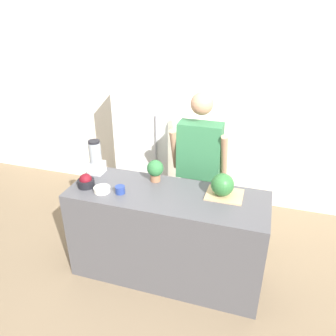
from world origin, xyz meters
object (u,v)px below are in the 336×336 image
object	(u,v)px
person	(199,171)
blender	(96,159)
bowl_small_blue	(120,190)
bowl_cherries	(86,181)
watermelon	(222,185)
potted_plant	(155,169)
bowl_cream	(102,189)
refrigerator	(149,142)

from	to	relation	value
person	blender	distance (m)	1.10
person	bowl_small_blue	size ratio (longest dim) A/B	19.19
person	bowl_small_blue	distance (m)	0.96
bowl_cherries	blender	world-z (taller)	blender
watermelon	bowl_cherries	bearing A→B (deg)	-170.61
bowl_cherries	person	bearing A→B (deg)	38.42
watermelon	potted_plant	bearing A→B (deg)	171.89
person	potted_plant	xyz separation A→B (m)	(-0.34, -0.44, 0.18)
bowl_cherries	bowl_cream	size ratio (longest dim) A/B	1.04
person	bowl_cherries	size ratio (longest dim) A/B	10.99
person	watermelon	world-z (taller)	person
refrigerator	bowl_cream	bearing A→B (deg)	-87.37
bowl_cream	potted_plant	distance (m)	0.54
bowl_cherries	refrigerator	bearing A→B (deg)	84.98
bowl_small_blue	watermelon	bearing A→B (deg)	13.93
person	watermelon	xyz separation A→B (m)	(0.33, -0.54, 0.17)
refrigerator	blender	world-z (taller)	refrigerator
bowl_cream	bowl_small_blue	xyz separation A→B (m)	(0.17, 0.03, 0.01)
person	bowl_cream	distance (m)	1.09
person	bowl_small_blue	xyz separation A→B (m)	(-0.58, -0.76, 0.09)
refrigerator	bowl_cream	world-z (taller)	refrigerator
refrigerator	bowl_small_blue	bearing A→B (deg)	-80.45
watermelon	blender	size ratio (longest dim) A/B	0.58
blender	bowl_cherries	bearing A→B (deg)	-82.06
watermelon	bowl_cherries	xyz separation A→B (m)	(-1.27, -0.21, -0.06)
refrigerator	blender	bearing A→B (deg)	-98.32
bowl_cherries	watermelon	bearing A→B (deg)	9.39
person	bowl_cherries	distance (m)	1.20
person	potted_plant	world-z (taller)	person
person	bowl_cherries	xyz separation A→B (m)	(-0.94, -0.75, 0.11)
blender	potted_plant	world-z (taller)	blender
person	potted_plant	distance (m)	0.58
refrigerator	blender	distance (m)	1.15
blender	potted_plant	size ratio (longest dim) A/B	1.62
bowl_small_blue	potted_plant	distance (m)	0.41
refrigerator	person	bearing A→B (deg)	-38.91
watermelon	bowl_cream	distance (m)	1.11
blender	potted_plant	bearing A→B (deg)	1.66
watermelon	blender	distance (m)	1.31
bowl_cherries	bowl_small_blue	size ratio (longest dim) A/B	1.75
bowl_cherries	bowl_cream	bearing A→B (deg)	-12.58
refrigerator	bowl_cherries	bearing A→B (deg)	-95.02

